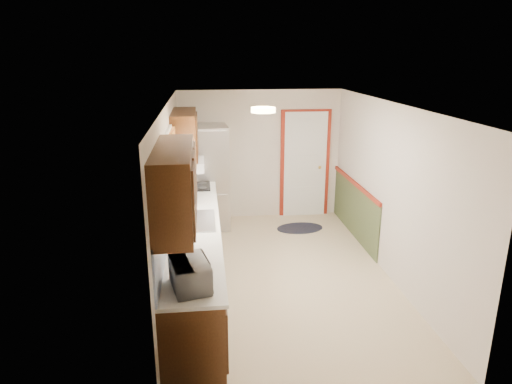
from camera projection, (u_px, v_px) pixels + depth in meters
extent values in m
cube|color=#CAB68E|center=(282.00, 275.00, 6.50)|extent=(3.20, 5.20, 0.12)
cube|color=white|center=(285.00, 105.00, 5.80)|extent=(3.20, 5.20, 0.12)
cube|color=beige|center=(260.00, 155.00, 8.52)|extent=(3.20, 0.10, 2.40)
cube|color=beige|center=(335.00, 284.00, 3.77)|extent=(3.20, 0.10, 2.40)
cube|color=beige|center=(170.00, 198.00, 5.98)|extent=(0.10, 5.20, 2.40)
cube|color=beige|center=(390.00, 191.00, 6.31)|extent=(0.10, 5.20, 2.40)
cube|color=#3D200D|center=(195.00, 259.00, 5.95)|extent=(0.60, 4.00, 0.90)
cube|color=silver|center=(195.00, 226.00, 5.81)|extent=(0.63, 4.00, 0.04)
cube|color=#5D8CE2|center=(170.00, 205.00, 5.69)|extent=(0.02, 4.00, 0.55)
cube|color=#3D200D|center=(175.00, 186.00, 4.30)|extent=(0.35, 1.40, 0.75)
cube|color=#3D200D|center=(185.00, 136.00, 6.86)|extent=(0.35, 1.20, 0.75)
cube|color=white|center=(169.00, 171.00, 5.67)|extent=(0.02, 1.00, 0.90)
cube|color=#DC4329|center=(171.00, 143.00, 5.57)|extent=(0.05, 1.12, 0.24)
cube|color=#B7B7BC|center=(195.00, 221.00, 5.90)|extent=(0.52, 0.82, 0.02)
cube|color=white|center=(189.00, 165.00, 7.05)|extent=(0.45, 0.60, 0.15)
cube|color=maroon|center=(305.00, 165.00, 8.64)|extent=(0.94, 0.05, 2.08)
cube|color=white|center=(305.00, 165.00, 8.62)|extent=(0.80, 0.04, 2.00)
cube|color=#404B2A|center=(354.00, 210.00, 7.81)|extent=(0.02, 2.30, 0.90)
cube|color=maroon|center=(355.00, 184.00, 7.67)|extent=(0.04, 2.30, 0.06)
cylinder|color=#FFD88C|center=(263.00, 110.00, 5.58)|extent=(0.30, 0.30, 0.06)
imported|color=white|center=(190.00, 271.00, 4.19)|extent=(0.37, 0.54, 0.33)
cube|color=#B7B7BC|center=(206.00, 177.00, 8.06)|extent=(0.81, 0.76, 1.84)
cylinder|color=black|center=(191.00, 189.00, 7.68)|extent=(0.02, 0.02, 1.29)
ellipsoid|color=black|center=(300.00, 228.00, 8.21)|extent=(0.88, 0.60, 0.01)
cube|color=black|center=(196.00, 186.00, 7.42)|extent=(0.46, 0.55, 0.02)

